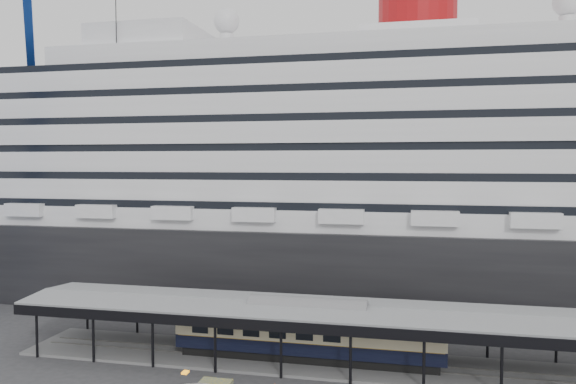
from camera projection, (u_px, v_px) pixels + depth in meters
name	position (u px, v px, depth m)	size (l,w,h in m)	color
cruise_ship	(355.00, 160.00, 75.42)	(130.00, 30.00, 43.90)	black
platform_canopy	(323.00, 337.00, 49.94)	(56.00, 9.18, 5.30)	slate
pullman_carriage	(308.00, 331.00, 50.22)	(24.10, 3.38, 23.64)	black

